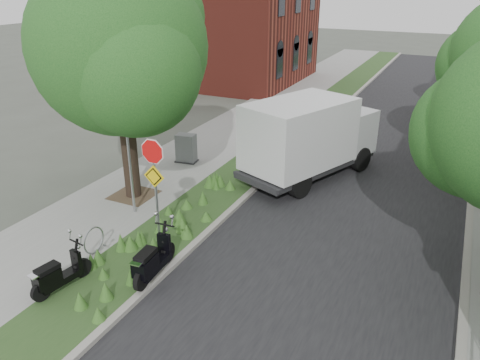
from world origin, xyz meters
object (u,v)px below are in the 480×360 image
object	(u,v)px
scooter_near	(55,278)
utility_cabinet	(186,149)
scooter_far	(150,264)
sign_assembly	(154,171)
box_truck	(309,135)

from	to	relation	value
scooter_near	utility_cabinet	bearing A→B (deg)	101.11
scooter_near	scooter_far	xyz separation A→B (m)	(1.75, 1.39, 0.05)
sign_assembly	box_truck	distance (m)	6.96
scooter_near	box_truck	distance (m)	10.07
box_truck	utility_cabinet	xyz separation A→B (m)	(-4.81, -0.86, -1.01)
sign_assembly	scooter_near	distance (m)	3.57
scooter_near	utility_cabinet	distance (m)	8.81
utility_cabinet	scooter_far	bearing A→B (deg)	-64.61
sign_assembly	scooter_far	bearing A→B (deg)	-61.91
scooter_near	box_truck	size ratio (longest dim) A/B	0.27
sign_assembly	box_truck	world-z (taller)	sign_assembly
utility_cabinet	scooter_near	bearing A→B (deg)	-78.89
sign_assembly	utility_cabinet	bearing A→B (deg)	114.65
sign_assembly	utility_cabinet	world-z (taller)	sign_assembly
scooter_far	utility_cabinet	world-z (taller)	utility_cabinet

